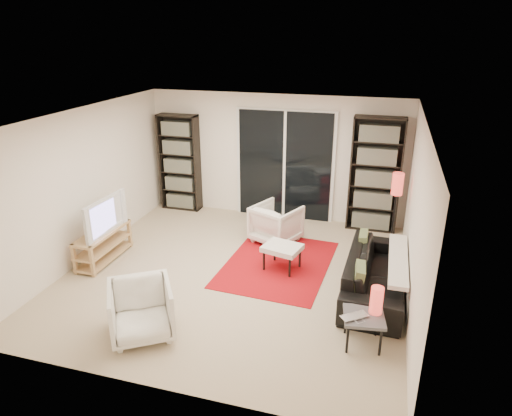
# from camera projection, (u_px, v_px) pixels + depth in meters

# --- Properties ---
(floor) EXTENTS (5.00, 5.00, 0.00)m
(floor) POSITION_uv_depth(u_px,v_px,m) (235.00, 274.00, 7.01)
(floor) COLOR tan
(floor) RESTS_ON ground
(wall_back) EXTENTS (5.00, 0.02, 2.40)m
(wall_back) POSITION_uv_depth(u_px,v_px,m) (275.00, 157.00, 8.80)
(wall_back) COLOR white
(wall_back) RESTS_ON ground
(wall_front) EXTENTS (5.00, 0.02, 2.40)m
(wall_front) POSITION_uv_depth(u_px,v_px,m) (149.00, 289.00, 4.33)
(wall_front) COLOR white
(wall_front) RESTS_ON ground
(wall_left) EXTENTS (0.02, 5.00, 2.40)m
(wall_left) POSITION_uv_depth(u_px,v_px,m) (84.00, 185.00, 7.21)
(wall_left) COLOR white
(wall_left) RESTS_ON ground
(wall_right) EXTENTS (0.02, 5.00, 2.40)m
(wall_right) POSITION_uv_depth(u_px,v_px,m) (416.00, 219.00, 5.92)
(wall_right) COLOR white
(wall_right) RESTS_ON ground
(ceiling) EXTENTS (5.00, 5.00, 0.02)m
(ceiling) POSITION_uv_depth(u_px,v_px,m) (232.00, 117.00, 6.13)
(ceiling) COLOR white
(ceiling) RESTS_ON wall_back
(sliding_door) EXTENTS (1.92, 0.08, 2.16)m
(sliding_door) POSITION_uv_depth(u_px,v_px,m) (285.00, 166.00, 8.77)
(sliding_door) COLOR white
(sliding_door) RESTS_ON ground
(bookshelf_left) EXTENTS (0.80, 0.30, 1.95)m
(bookshelf_left) POSITION_uv_depth(u_px,v_px,m) (180.00, 163.00, 9.24)
(bookshelf_left) COLOR black
(bookshelf_left) RESTS_ON ground
(bookshelf_right) EXTENTS (0.90, 0.30, 2.10)m
(bookshelf_right) POSITION_uv_depth(u_px,v_px,m) (375.00, 175.00, 8.22)
(bookshelf_right) COLOR black
(bookshelf_right) RESTS_ON ground
(tv_stand) EXTENTS (0.37, 1.15, 0.50)m
(tv_stand) POSITION_uv_depth(u_px,v_px,m) (104.00, 245.00, 7.35)
(tv_stand) COLOR tan
(tv_stand) RESTS_ON floor
(tv) EXTENTS (0.18, 1.01, 0.58)m
(tv) POSITION_uv_depth(u_px,v_px,m) (101.00, 215.00, 7.15)
(tv) COLOR black
(tv) RESTS_ON tv_stand
(rug) EXTENTS (1.70, 2.22, 0.01)m
(rug) POSITION_uv_depth(u_px,v_px,m) (278.00, 264.00, 7.29)
(rug) COLOR #A40B11
(rug) RESTS_ON floor
(sofa) EXTENTS (0.88, 2.07, 0.60)m
(sofa) POSITION_uv_depth(u_px,v_px,m) (376.00, 274.00, 6.41)
(sofa) COLOR black
(sofa) RESTS_ON floor
(armchair_back) EXTENTS (0.96, 0.97, 0.68)m
(armchair_back) POSITION_uv_depth(u_px,v_px,m) (276.00, 223.00, 7.96)
(armchair_back) COLOR silver
(armchair_back) RESTS_ON floor
(armchair_front) EXTENTS (1.02, 1.03, 0.68)m
(armchair_front) POSITION_uv_depth(u_px,v_px,m) (141.00, 310.00, 5.50)
(armchair_front) COLOR silver
(armchair_front) RESTS_ON floor
(ottoman) EXTENTS (0.65, 0.57, 0.40)m
(ottoman) POSITION_uv_depth(u_px,v_px,m) (282.00, 249.00, 7.03)
(ottoman) COLOR silver
(ottoman) RESTS_ON floor
(side_table) EXTENTS (0.53, 0.53, 0.40)m
(side_table) POSITION_uv_depth(u_px,v_px,m) (364.00, 319.00, 5.32)
(side_table) COLOR #4B4B50
(side_table) RESTS_ON floor
(laptop) EXTENTS (0.39, 0.37, 0.03)m
(laptop) POSITION_uv_depth(u_px,v_px,m) (357.00, 319.00, 5.22)
(laptop) COLOR silver
(laptop) RESTS_ON side_table
(table_lamp) EXTENTS (0.15, 0.15, 0.34)m
(table_lamp) POSITION_uv_depth(u_px,v_px,m) (377.00, 300.00, 5.30)
(table_lamp) COLOR #EA3F31
(table_lamp) RESTS_ON side_table
(floor_lamp) EXTENTS (0.20, 0.20, 1.35)m
(floor_lamp) POSITION_uv_depth(u_px,v_px,m) (397.00, 192.00, 7.43)
(floor_lamp) COLOR black
(floor_lamp) RESTS_ON floor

